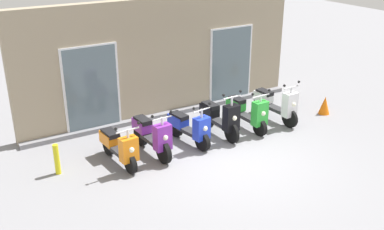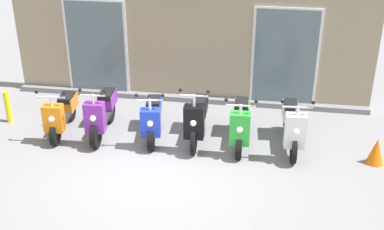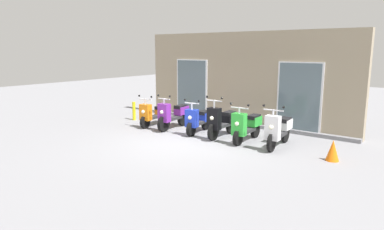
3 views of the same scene
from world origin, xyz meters
name	(u,v)px [view 3 (image 3 of 3)]	position (x,y,z in m)	size (l,w,h in m)	color
ground_plane	(184,143)	(0.00, 0.00, 0.00)	(40.00, 40.00, 0.00)	gray
storefront_facade	(242,80)	(0.00, 3.33, 1.59)	(8.24, 0.50, 3.29)	gray
scooter_orange	(154,114)	(-2.30, 1.17, 0.44)	(0.61, 1.51, 1.14)	black
scooter_purple	(173,115)	(-1.45, 1.21, 0.49)	(0.55, 1.64, 1.23)	black
scooter_blue	(199,120)	(-0.41, 1.26, 0.44)	(0.61, 1.50, 1.17)	black
scooter_black	(222,121)	(0.50, 1.25, 0.52)	(0.58, 1.61, 1.33)	black
scooter_green	(247,126)	(1.36, 1.24, 0.48)	(0.61, 1.57, 1.21)	black
scooter_white	(279,129)	(2.35, 1.25, 0.51)	(0.61, 1.66, 1.26)	black
curb_bollard	(134,111)	(-3.63, 1.43, 0.35)	(0.12, 0.12, 0.70)	yellow
traffic_cone	(333,150)	(3.90, 0.93, 0.26)	(0.32, 0.32, 0.52)	orange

